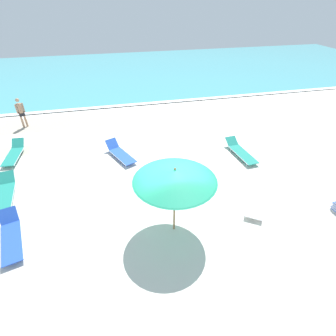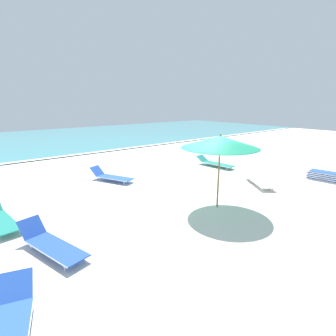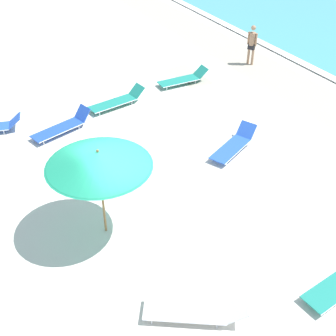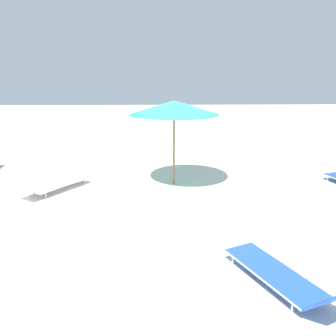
# 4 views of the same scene
# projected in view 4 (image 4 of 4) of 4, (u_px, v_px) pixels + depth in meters

# --- Properties ---
(ground_plane) EXTENTS (60.00, 60.00, 0.16)m
(ground_plane) POSITION_uv_depth(u_px,v_px,m) (175.00, 195.00, 9.19)
(ground_plane) COLOR silver
(beach_umbrella) EXTENTS (2.58, 2.58, 2.55)m
(beach_umbrella) POSITION_uv_depth(u_px,v_px,m) (174.00, 108.00, 9.32)
(beach_umbrella) COLOR olive
(beach_umbrella) RESTS_ON ground_plane
(sun_lounger_mid_beach_solo) EXTENTS (1.75, 2.18, 0.51)m
(sun_lounger_mid_beach_solo) POSITION_uv_depth(u_px,v_px,m) (53.00, 185.00, 9.20)
(sun_lounger_mid_beach_solo) COLOR white
(sun_lounger_mid_beach_solo) RESTS_ON ground_plane
(sun_lounger_mid_beach_pair_a) EXTENTS (1.41, 2.18, 0.59)m
(sun_lounger_mid_beach_pair_a) POSITION_uv_depth(u_px,v_px,m) (283.00, 276.00, 4.95)
(sun_lounger_mid_beach_pair_a) COLOR blue
(sun_lounger_mid_beach_pair_a) RESTS_ON ground_plane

